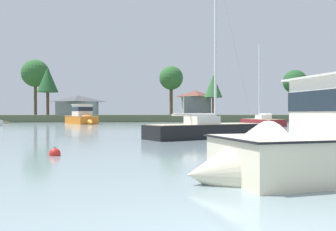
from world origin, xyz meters
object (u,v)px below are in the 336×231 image
object	(u,v)px
dinghy_sand	(4,123)
cruiser_orange	(83,119)
sailboat_maroon	(262,124)
cruiser_cream	(333,155)
mooring_buoy_red	(55,154)
dinghy_skyblue	(314,123)
sailboat_black	(207,134)

from	to	relation	value
dinghy_sand	cruiser_orange	bearing A→B (deg)	-14.66
dinghy_sand	cruiser_orange	size ratio (longest dim) A/B	0.28
dinghy_sand	sailboat_maroon	distance (m)	45.12
sailboat_maroon	cruiser_cream	size ratio (longest dim) A/B	1.28
cruiser_cream	mooring_buoy_red	size ratio (longest dim) A/B	18.85
sailboat_maroon	cruiser_cream	xyz separation A→B (m)	(-12.74, -41.79, 0.34)
dinghy_skyblue	cruiser_orange	world-z (taller)	cruiser_orange
sailboat_black	dinghy_skyblue	bearing A→B (deg)	52.38
cruiser_orange	mooring_buoy_red	distance (m)	47.07
sailboat_black	cruiser_orange	xyz separation A→B (m)	(-14.82, 36.33, 0.55)
dinghy_sand	mooring_buoy_red	bearing A→B (deg)	-67.60
dinghy_skyblue	cruiser_orange	xyz separation A→B (m)	(-39.72, 4.02, 0.71)
sailboat_black	sailboat_maroon	distance (m)	28.87
sailboat_black	sailboat_maroon	xyz separation A→B (m)	(13.27, 25.63, -0.01)
cruiser_orange	cruiser_cream	world-z (taller)	cruiser_orange
mooring_buoy_red	dinghy_sand	bearing A→B (deg)	112.40
cruiser_orange	cruiser_cream	xyz separation A→B (m)	(15.36, -52.49, -0.22)
cruiser_orange	mooring_buoy_red	bearing A→B (deg)	-82.46
sailboat_black	cruiser_cream	size ratio (longest dim) A/B	1.40
sailboat_black	dinghy_sand	xyz separation A→B (m)	(-29.45, 40.16, -0.15)
cruiser_cream	sailboat_maroon	bearing A→B (deg)	73.05
mooring_buoy_red	cruiser_cream	bearing A→B (deg)	-32.44
sailboat_maroon	mooring_buoy_red	xyz separation A→B (m)	(-21.92, -35.95, -0.20)
dinghy_sand	cruiser_cream	distance (m)	63.80
sailboat_black	dinghy_sand	size ratio (longest dim) A/B	4.59
sailboat_black	cruiser_cream	world-z (taller)	sailboat_black
dinghy_skyblue	dinghy_sand	bearing A→B (deg)	171.78
dinghy_skyblue	mooring_buoy_red	bearing A→B (deg)	-128.20
sailboat_maroon	mooring_buoy_red	size ratio (longest dim) A/B	24.16
sailboat_maroon	cruiser_cream	bearing A→B (deg)	-106.95
cruiser_cream	cruiser_orange	bearing A→B (deg)	106.31
dinghy_sand	mooring_buoy_red	xyz separation A→B (m)	(20.80, -50.48, -0.05)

